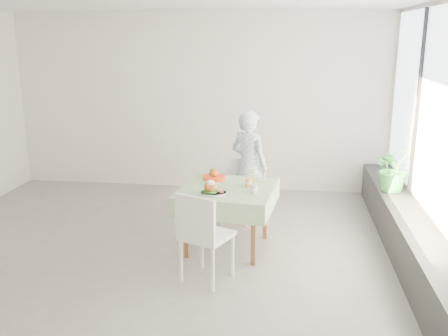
# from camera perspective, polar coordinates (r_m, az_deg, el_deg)

# --- Properties ---
(floor) EXTENTS (6.00, 6.00, 0.00)m
(floor) POSITION_cam_1_polar(r_m,az_deg,el_deg) (6.02, -6.98, -9.03)
(floor) COLOR slate
(floor) RESTS_ON ground
(wall_back) EXTENTS (6.00, 0.02, 2.80)m
(wall_back) POSITION_cam_1_polar(r_m,az_deg,el_deg) (8.01, -2.86, 7.50)
(wall_back) COLOR silver
(wall_back) RESTS_ON ground
(wall_front) EXTENTS (6.00, 0.02, 2.80)m
(wall_front) POSITION_cam_1_polar(r_m,az_deg,el_deg) (3.32, -18.45, -3.95)
(wall_front) COLOR silver
(wall_front) RESTS_ON ground
(wall_right) EXTENTS (0.02, 5.00, 2.80)m
(wall_right) POSITION_cam_1_polar(r_m,az_deg,el_deg) (5.64, 23.59, 3.13)
(wall_right) COLOR silver
(wall_right) RESTS_ON ground
(window_pane) EXTENTS (0.01, 4.80, 2.18)m
(window_pane) POSITION_cam_1_polar(r_m,az_deg,el_deg) (5.59, 23.56, 5.66)
(window_pane) COLOR #D1E0F9
(window_pane) RESTS_ON ground
(window_ledge) EXTENTS (0.40, 4.80, 0.50)m
(window_ledge) POSITION_cam_1_polar(r_m,az_deg,el_deg) (5.91, 20.55, -7.75)
(window_ledge) COLOR black
(window_ledge) RESTS_ON ground
(cafe_table) EXTENTS (1.15, 1.15, 0.74)m
(cafe_table) POSITION_cam_1_polar(r_m,az_deg,el_deg) (5.81, 0.43, -4.90)
(cafe_table) COLOR brown
(cafe_table) RESTS_ON ground
(chair_far) EXTENTS (0.43, 0.43, 0.84)m
(chair_far) POSITION_cam_1_polar(r_m,az_deg,el_deg) (6.69, 1.16, -4.03)
(chair_far) COLOR white
(chair_far) RESTS_ON ground
(chair_near) EXTENTS (0.59, 0.59, 0.94)m
(chair_near) POSITION_cam_1_polar(r_m,az_deg,el_deg) (5.14, -2.06, -9.69)
(chair_near) COLOR white
(chair_near) RESTS_ON ground
(diner) EXTENTS (0.66, 0.59, 1.51)m
(diner) POSITION_cam_1_polar(r_m,az_deg,el_deg) (6.59, 2.87, 0.17)
(diner) COLOR #84B0D4
(diner) RESTS_ON ground
(main_dish) EXTENTS (0.30, 0.30, 0.15)m
(main_dish) POSITION_cam_1_polar(r_m,az_deg,el_deg) (5.50, -1.39, -2.41)
(main_dish) COLOR white
(main_dish) RESTS_ON cafe_table
(juice_cup_orange) EXTENTS (0.09, 0.09, 0.26)m
(juice_cup_orange) POSITION_cam_1_polar(r_m,az_deg,el_deg) (5.74, 2.84, -1.59)
(juice_cup_orange) COLOR white
(juice_cup_orange) RESTS_ON cafe_table
(juice_cup_lemonade) EXTENTS (0.09, 0.09, 0.25)m
(juice_cup_lemonade) POSITION_cam_1_polar(r_m,az_deg,el_deg) (5.53, 3.42, -2.26)
(juice_cup_lemonade) COLOR white
(juice_cup_lemonade) RESTS_ON cafe_table
(second_dish) EXTENTS (0.28, 0.28, 0.13)m
(second_dish) POSITION_cam_1_polar(r_m,az_deg,el_deg) (6.04, -1.15, -0.94)
(second_dish) COLOR red
(second_dish) RESTS_ON cafe_table
(potted_plant) EXTENTS (0.65, 0.61, 0.60)m
(potted_plant) POSITION_cam_1_polar(r_m,az_deg,el_deg) (6.70, 18.90, -0.02)
(potted_plant) COLOR #2C8640
(potted_plant) RESTS_ON window_ledge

